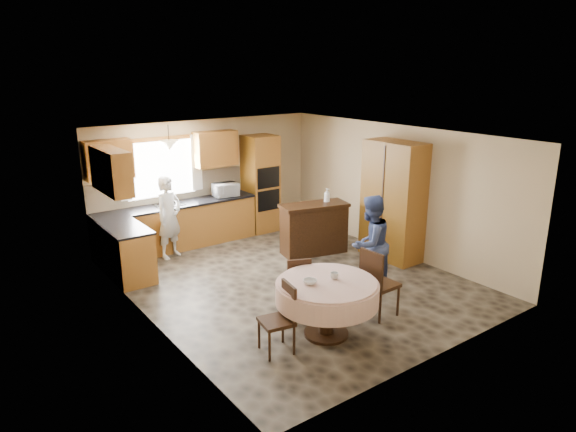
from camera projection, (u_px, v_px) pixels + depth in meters
The scene contains 36 objects.
floor at pixel (291, 281), 8.82m from camera, with size 5.00×6.00×0.01m, color brown.
ceiling at pixel (292, 135), 8.12m from camera, with size 5.00×6.00×0.01m, color white.
wall_back at pixel (207, 179), 10.79m from camera, with size 5.00×0.02×2.50m, color tan.
wall_front at pixel (440, 266), 6.15m from camera, with size 5.00×0.02×2.50m, color tan.
wall_left at pixel (146, 240), 7.05m from camera, with size 0.02×6.00×2.50m, color tan.
wall_right at pixel (396, 190), 9.89m from camera, with size 0.02×6.00×2.50m, color tan.
window at pixel (161, 169), 10.11m from camera, with size 1.40×0.03×1.10m, color white.
curtain_left at pixel (124, 171), 9.63m from camera, with size 0.22×0.02×1.15m, color white.
curtain_right at pixel (196, 162), 10.48m from camera, with size 0.22×0.02×1.15m, color white.
base_cab_back at pixel (178, 227), 10.31m from camera, with size 3.30×0.60×0.88m, color #C97B35.
counter_back at pixel (176, 205), 10.18m from camera, with size 3.30×0.64×0.04m, color black.
base_cab_left at pixel (127, 253), 8.85m from camera, with size 0.60×1.20×0.88m, color #C97B35.
counter_left at pixel (125, 228), 8.72m from camera, with size 0.64×1.20×0.04m, color black.
backsplash at pixel (169, 188), 10.32m from camera, with size 3.30×0.02×0.55m, color beige.
wall_cab_left at pixel (108, 160), 9.32m from camera, with size 0.85×0.33×0.72m, color #AE772B.
wall_cab_right at pixel (216, 149), 10.56m from camera, with size 0.90×0.33×0.72m, color #AE772B.
wall_cab_side at pixel (111, 171), 8.35m from camera, with size 0.33×1.20×0.72m, color #AE772B.
oven_tower at pixel (261, 184), 11.26m from camera, with size 0.66×0.62×2.12m, color #C97B35.
oven_upper at pixel (269, 178), 10.96m from camera, with size 0.56×0.01×0.45m, color black.
oven_lower at pixel (269, 200), 11.10m from camera, with size 0.56×0.01×0.45m, color black.
pendant at pixel (169, 145), 9.59m from camera, with size 0.36×0.36×0.18m, color beige.
sideboard at pixel (314, 230), 10.01m from camera, with size 1.31×0.54×0.94m, color #351D0E.
space_heater at pixel (374, 238), 10.16m from camera, with size 0.39×0.27×0.53m, color black.
cupboard at pixel (393, 201), 9.60m from camera, with size 0.59×1.17×2.24m, color #C97B35.
dining_table at pixel (327, 293), 6.89m from camera, with size 1.39×1.39×0.79m.
chair_left at pixel (282, 315), 6.54m from camera, with size 0.46×0.46×0.92m.
chair_back at pixel (297, 282), 7.59m from camera, with size 0.49×0.49×0.87m.
chair_right at pixel (376, 280), 7.41m from camera, with size 0.47×0.47×1.04m.
framed_picture at pixel (373, 161), 10.20m from camera, with size 0.06×0.56×0.46m.
microwave at pixel (226, 190), 10.72m from camera, with size 0.50×0.34×0.28m, color silver.
person_sink at pixel (169, 217), 9.71m from camera, with size 0.58×0.38×1.58m, color silver.
person_dining at pixel (370, 244), 8.24m from camera, with size 0.78×0.61×1.60m, color #374679.
bowl_sideboard at pixel (299, 209), 9.66m from camera, with size 0.21×0.21×0.05m, color #B2B2B2.
bottle_sideboard at pixel (327, 196), 10.01m from camera, with size 0.12×0.12×0.32m, color silver.
cup_table at pixel (334, 276), 6.90m from camera, with size 0.11×0.11×0.09m, color #B2B2B2.
bowl_table at pixel (310, 282), 6.75m from camera, with size 0.19×0.19×0.06m, color #B2B2B2.
Camera 1 is at (-4.86, -6.54, 3.56)m, focal length 32.00 mm.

